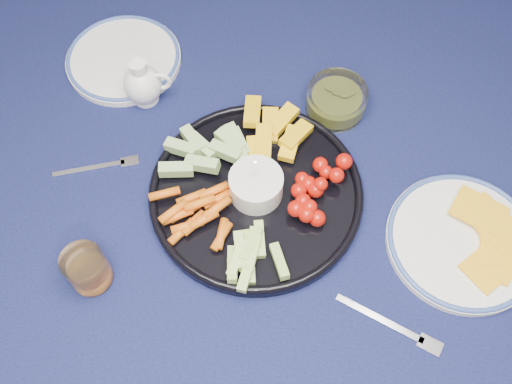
{
  "coord_description": "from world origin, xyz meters",
  "views": [
    {
      "loc": [
        0.06,
        -0.5,
        1.61
      ],
      "look_at": [
        0.04,
        -0.03,
        0.76
      ],
      "focal_mm": 40.0,
      "sensor_mm": 36.0,
      "label": 1
    }
  ],
  "objects_px": {
    "dining_table": "(238,204)",
    "side_plate_extra": "(124,59)",
    "cheese_plate": "(463,240)",
    "juice_tumbler": "(88,270)",
    "creamer_pitcher": "(143,84)",
    "pickle_bowl": "(336,101)",
    "crudite_platter": "(255,190)"
  },
  "relations": [
    {
      "from": "pickle_bowl",
      "to": "cheese_plate",
      "type": "bearing_deg",
      "value": -53.09
    },
    {
      "from": "creamer_pitcher",
      "to": "juice_tumbler",
      "type": "bearing_deg",
      "value": -95.82
    },
    {
      "from": "juice_tumbler",
      "to": "side_plate_extra",
      "type": "distance_m",
      "value": 0.45
    },
    {
      "from": "dining_table",
      "to": "creamer_pitcher",
      "type": "bearing_deg",
      "value": 136.03
    },
    {
      "from": "creamer_pitcher",
      "to": "pickle_bowl",
      "type": "distance_m",
      "value": 0.36
    },
    {
      "from": "dining_table",
      "to": "creamer_pitcher",
      "type": "xyz_separation_m",
      "value": [
        -0.18,
        0.17,
        0.13
      ]
    },
    {
      "from": "dining_table",
      "to": "side_plate_extra",
      "type": "height_order",
      "value": "side_plate_extra"
    },
    {
      "from": "creamer_pitcher",
      "to": "pickle_bowl",
      "type": "height_order",
      "value": "creamer_pitcher"
    },
    {
      "from": "side_plate_extra",
      "to": "crudite_platter",
      "type": "bearing_deg",
      "value": -47.04
    },
    {
      "from": "juice_tumbler",
      "to": "dining_table",
      "type": "bearing_deg",
      "value": 40.78
    },
    {
      "from": "pickle_bowl",
      "to": "cheese_plate",
      "type": "xyz_separation_m",
      "value": [
        0.2,
        -0.27,
        -0.01
      ]
    },
    {
      "from": "crudite_platter",
      "to": "cheese_plate",
      "type": "xyz_separation_m",
      "value": [
        0.34,
        -0.07,
        -0.01
      ]
    },
    {
      "from": "creamer_pitcher",
      "to": "side_plate_extra",
      "type": "bearing_deg",
      "value": 122.87
    },
    {
      "from": "crudite_platter",
      "to": "side_plate_extra",
      "type": "height_order",
      "value": "crudite_platter"
    },
    {
      "from": "crudite_platter",
      "to": "side_plate_extra",
      "type": "distance_m",
      "value": 0.4
    },
    {
      "from": "dining_table",
      "to": "side_plate_extra",
      "type": "distance_m",
      "value": 0.37
    },
    {
      "from": "creamer_pitcher",
      "to": "side_plate_extra",
      "type": "xyz_separation_m",
      "value": [
        -0.06,
        0.09,
        -0.03
      ]
    },
    {
      "from": "dining_table",
      "to": "juice_tumbler",
      "type": "bearing_deg",
      "value": -139.22
    },
    {
      "from": "cheese_plate",
      "to": "side_plate_extra",
      "type": "xyz_separation_m",
      "value": [
        -0.62,
        0.37,
        -0.0
      ]
    },
    {
      "from": "creamer_pitcher",
      "to": "cheese_plate",
      "type": "relative_size",
      "value": 0.39
    },
    {
      "from": "dining_table",
      "to": "creamer_pitcher",
      "type": "distance_m",
      "value": 0.28
    },
    {
      "from": "cheese_plate",
      "to": "juice_tumbler",
      "type": "bearing_deg",
      "value": -171.8
    },
    {
      "from": "dining_table",
      "to": "pickle_bowl",
      "type": "height_order",
      "value": "pickle_bowl"
    },
    {
      "from": "creamer_pitcher",
      "to": "cheese_plate",
      "type": "xyz_separation_m",
      "value": [
        0.56,
        -0.28,
        -0.03
      ]
    },
    {
      "from": "juice_tumbler",
      "to": "side_plate_extra",
      "type": "xyz_separation_m",
      "value": [
        -0.02,
        0.45,
        -0.02
      ]
    },
    {
      "from": "crudite_platter",
      "to": "juice_tumbler",
      "type": "distance_m",
      "value": 0.3
    },
    {
      "from": "creamer_pitcher",
      "to": "pickle_bowl",
      "type": "xyz_separation_m",
      "value": [
        0.36,
        -0.01,
        -0.02
      ]
    },
    {
      "from": "creamer_pitcher",
      "to": "juice_tumbler",
      "type": "relative_size",
      "value": 1.26
    },
    {
      "from": "creamer_pitcher",
      "to": "cheese_plate",
      "type": "distance_m",
      "value": 0.62
    },
    {
      "from": "cheese_plate",
      "to": "side_plate_extra",
      "type": "distance_m",
      "value": 0.72
    },
    {
      "from": "cheese_plate",
      "to": "juice_tumbler",
      "type": "xyz_separation_m",
      "value": [
        -0.6,
        -0.09,
        0.02
      ]
    },
    {
      "from": "crudite_platter",
      "to": "dining_table",
      "type": "bearing_deg",
      "value": 139.53
    }
  ]
}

